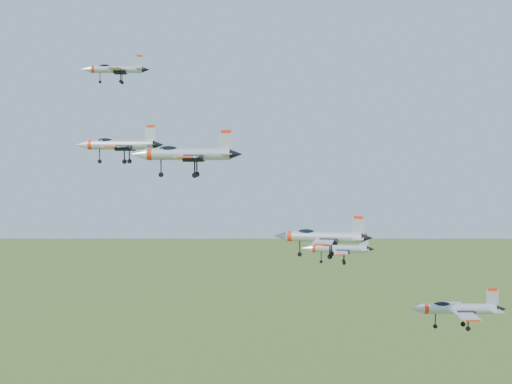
{
  "coord_description": "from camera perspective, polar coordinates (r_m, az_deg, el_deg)",
  "views": [
    {
      "loc": [
        4.99,
        -102.94,
        130.05
      ],
      "look_at": [
        8.03,
        -3.6,
        123.61
      ],
      "focal_mm": 50.0,
      "sensor_mm": 36.0,
      "label": 1
    }
  ],
  "objects": [
    {
      "name": "jet_lead",
      "position": [
        114.02,
        -11.24,
        9.61
      ],
      "size": [
        10.53,
        8.67,
        2.82
      ],
      "rotation": [
        0.0,
        0.0,
        0.04
      ],
      "color": "#A8ADB5"
    },
    {
      "name": "jet_left_high",
      "position": [
        106.73,
        -10.95,
        3.75
      ],
      "size": [
        13.39,
        11.2,
        3.58
      ],
      "rotation": [
        0.0,
        0.0,
        -0.16
      ],
      "color": "#A8ADB5"
    },
    {
      "name": "jet_right_high",
      "position": [
        87.07,
        -5.69,
        3.05
      ],
      "size": [
        13.69,
        11.3,
        3.66
      ],
      "rotation": [
        0.0,
        0.0,
        -0.05
      ],
      "color": "#A8ADB5"
    },
    {
      "name": "jet_left_low",
      "position": [
        108.15,
        6.5,
        -4.51
      ],
      "size": [
        11.02,
        9.18,
        2.94
      ],
      "rotation": [
        0.0,
        0.0,
        -0.12
      ],
      "color": "#A8ADB5"
    },
    {
      "name": "jet_right_low",
      "position": [
        89.96,
        5.24,
        -3.56
      ],
      "size": [
        12.53,
        10.58,
        3.38
      ],
      "rotation": [
        0.0,
        0.0,
        -0.23
      ],
      "color": "#A8ADB5"
    },
    {
      "name": "jet_trail",
      "position": [
        105.05,
        15.75,
        -8.96
      ],
      "size": [
        13.67,
        11.26,
        3.66
      ],
      "rotation": [
        0.0,
        0.0,
        -0.04
      ],
      "color": "#A8ADB5"
    }
  ]
}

